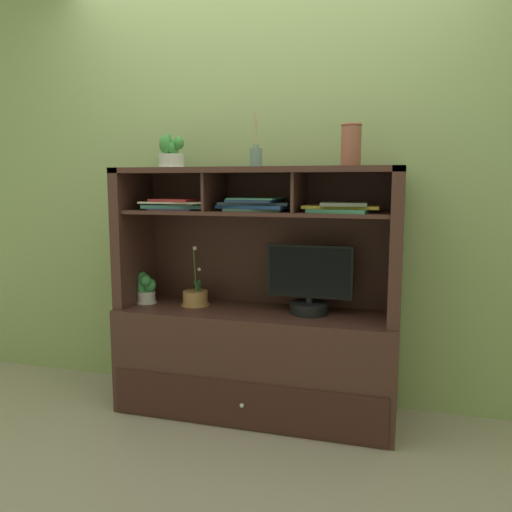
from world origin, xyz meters
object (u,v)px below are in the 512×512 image
Objects in this scene: ceramic_vase at (351,145)px; media_console at (256,337)px; potted_orchid at (195,298)px; magazine_stack_centre at (342,208)px; potted_succulent at (171,154)px; magazine_stack_left at (178,204)px; magazine_stack_right at (256,204)px; diffuser_bottle at (256,157)px; tv_monitor at (309,285)px; potted_fern at (146,288)px.

media_console is at bearing 177.25° from ceramic_vase.
magazine_stack_centre is (0.84, -0.06, 0.54)m from potted_orchid.
ceramic_vase reaches higher than potted_succulent.
magazine_stack_right is (0.46, -0.02, 0.00)m from magazine_stack_left.
diffuser_bottle is at bearing -3.63° from potted_orchid.
potted_succulent is (-0.80, 0.01, 0.71)m from tv_monitor.
potted_orchid is 0.31m from potted_fern.
potted_fern is at bearing -172.73° from potted_succulent.
potted_fern is 0.80m from potted_succulent.
magazine_stack_centre is at bearing -152.13° from ceramic_vase.
magazine_stack_centre is 0.32m from ceramic_vase.
magazine_stack_centre is at bearing -1.36° from potted_fern.
diffuser_bottle is (0.37, -0.02, 0.80)m from potted_orchid.
potted_succulent reaches higher than tv_monitor.
magazine_stack_right is at bearing -173.83° from tv_monitor.
magazine_stack_right reaches higher than potted_fern.
potted_fern is at bearing -179.51° from diffuser_bottle.
potted_succulent is at bearing 157.78° from magazine_stack_left.
ceramic_vase is at bearing -2.75° from media_console.
tv_monitor is at bearing 6.17° from magazine_stack_right.
tv_monitor reaches higher than potted_fern.
tv_monitor is 1.60× the size of diffuser_bottle.
magazine_stack_right is at bearing 178.48° from magazine_stack_centre.
potted_orchid is at bearing 18.19° from magazine_stack_left.
potted_orchid is 0.88m from diffuser_bottle.
media_console is 1.00m from diffuser_bottle.
potted_succulent is 1.01m from ceramic_vase.
diffuser_bottle is (0.00, -0.01, 1.00)m from media_console.
media_console is 3.34× the size of tv_monitor.
media_console is 0.88m from magazine_stack_centre.
magazine_stack_left is 1.04× the size of magazine_stack_centre.
tv_monitor is 2.41× the size of potted_succulent.
media_console is 4.02× the size of magazine_stack_centre.
diffuser_bottle is at bearing 175.97° from magazine_stack_centre.
potted_orchid is 1.00m from magazine_stack_centre.
diffuser_bottle is at bearing 0.44° from magazine_stack_left.
potted_fern is 0.86× the size of ceramic_vase.
diffuser_bottle is 0.50m from potted_succulent.
magazine_stack_right reaches higher than magazine_stack_centre.
magazine_stack_left is at bearing 0.59° from potted_fern.
magazine_stack_centre is at bearing -5.22° from media_console.
ceramic_vase is (0.96, -0.01, 0.31)m from magazine_stack_left.
magazine_stack_centre is 0.54m from diffuser_bottle.
magazine_stack_centre is (1.15, -0.03, 0.49)m from potted_fern.
media_console is at bearing 1.67° from magazine_stack_left.
diffuser_bottle reaches higher than magazine_stack_left.
magazine_stack_centre reaches higher than potted_fern.
potted_succulent is at bearing 179.27° from media_console.
potted_fern is 0.54m from magazine_stack_left.
diffuser_bottle is at bearing 102.94° from magazine_stack_right.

